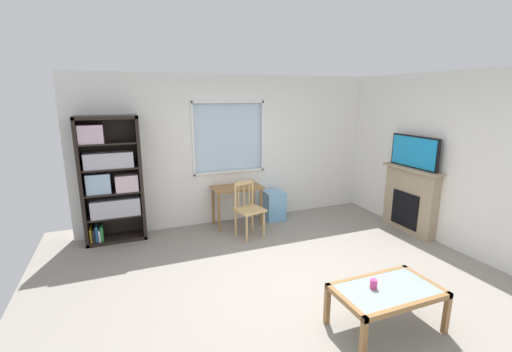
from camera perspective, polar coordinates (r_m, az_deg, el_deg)
name	(u,v)px	position (r m, az deg, el deg)	size (l,w,h in m)	color
ground	(295,284)	(4.50, 6.48, -17.34)	(6.36, 5.98, 0.02)	gray
wall_back_with_window	(232,151)	(6.25, -3.97, 4.20)	(5.36, 0.15, 2.62)	white
wall_right	(466,164)	(5.81, 31.47, 1.77)	(0.12, 5.18, 2.62)	white
bookshelf	(110,180)	(5.78, -22.97, -0.62)	(0.90, 0.38, 1.97)	black
desk_under_window	(237,193)	(6.07, -3.18, -2.86)	(0.87, 0.48, 0.71)	olive
wooden_chair	(248,209)	(5.65, -1.27, -5.40)	(0.51, 0.49, 0.90)	tan
plastic_drawer_unit	(273,205)	(6.46, 2.88, -4.82)	(0.35, 0.40, 0.53)	#72ADDB
fireplace	(410,200)	(6.35, 24.12, -3.59)	(0.26, 1.10, 1.11)	tan
tv	(414,152)	(6.17, 24.72, 3.64)	(0.06, 0.93, 0.53)	black
coffee_table	(387,294)	(3.79, 20.86, -17.79)	(1.04, 0.61, 0.44)	#8C9E99
sippy_cup	(374,284)	(3.70, 18.88, -16.53)	(0.07, 0.07, 0.09)	#DB3D84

